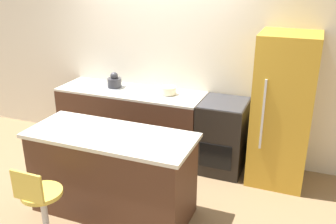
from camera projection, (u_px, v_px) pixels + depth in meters
name	position (u px, v px, depth m)	size (l,w,h in m)	color
ground_plane	(141.00, 165.00, 5.07)	(14.00, 14.00, 0.00)	#8E704C
wall_back	(160.00, 60.00, 5.21)	(8.00, 0.06, 2.60)	silver
back_counter	(131.00, 121.00, 5.31)	(2.05, 0.66, 0.93)	#4C2D1E
kitchen_island	(112.00, 173.00, 3.97)	(1.75, 0.73, 0.92)	#4C2D1E
oven_range	(222.00, 136.00, 4.85)	(0.58, 0.67, 0.93)	black
refrigerator	(282.00, 111.00, 4.44)	(0.66, 0.70, 1.83)	gold
stool_chair	(42.00, 207.00, 3.47)	(0.38, 0.38, 0.87)	#B7B7BC
kettle	(114.00, 81.00, 5.23)	(0.20, 0.20, 0.22)	#333338
mixing_bowl	(169.00, 90.00, 4.97)	(0.20, 0.20, 0.10)	beige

